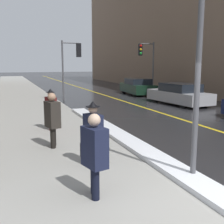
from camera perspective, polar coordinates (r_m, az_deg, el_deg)
name	(u,v)px	position (r m, az deg, el deg)	size (l,w,h in m)	color
ground_plane	(212,203)	(5.61, 19.64, -17.08)	(160.00, 160.00, 0.00)	#232326
sidewalk_slab	(28,102)	(18.96, -16.65, 1.91)	(4.00, 80.00, 0.01)	#9E9B93
road_centre_stripe	(114,98)	(20.29, 0.50, 2.81)	(0.16, 80.00, 0.00)	gold
snow_bank_curb	(118,135)	(9.71, 1.27, -4.62)	(0.66, 11.31, 0.13)	white
building_facade_right	(171,20)	(30.82, 11.95, 17.81)	(6.00, 36.00, 13.73)	#846B56
lamp_post	(199,62)	(6.08, 17.17, 9.65)	(0.28, 0.28, 4.11)	#515156
traffic_light_near	(72,58)	(19.01, -8.04, 10.86)	(1.31, 0.32, 3.95)	#515156
traffic_light_far	(146,57)	(22.51, 6.85, 11.07)	(1.31, 0.33, 4.14)	#515156
pedestrian_nearside	(94,152)	(5.23, -3.63, -8.04)	(0.42, 0.75, 1.60)	black
pedestrian_trailing	(93,131)	(6.79, -3.85, -3.89)	(0.40, 0.55, 1.61)	black
pedestrian_in_glasses	(53,117)	(8.48, -12.00, -1.09)	(0.43, 0.59, 1.64)	black
pedestrian_in_fedora	(51,108)	(10.75, -12.31, 0.88)	(0.39, 0.53, 1.57)	#340C0C
parked_car_silver	(179,94)	(17.82, 13.46, 3.53)	(2.12, 4.59, 1.29)	#B2B2B7
parked_car_dark_green	(137,87)	(22.96, 5.19, 5.14)	(2.14, 4.32, 1.29)	black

